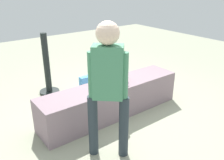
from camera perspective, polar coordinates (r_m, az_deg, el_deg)
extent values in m
plane|color=#989B82|center=(3.86, -0.05, -7.93)|extent=(12.00, 12.00, 0.00)
cube|color=gray|center=(3.74, -0.05, -4.58)|extent=(2.32, 0.51, 0.51)
cylinder|color=#221E40|center=(3.59, 1.57, -0.67)|extent=(0.14, 0.26, 0.08)
cylinder|color=#221E40|center=(3.67, 2.59, -0.11)|extent=(0.14, 0.26, 0.08)
cube|color=#ED5345|center=(3.64, 0.68, 2.09)|extent=(0.24, 0.19, 0.28)
sphere|color=beige|center=(3.56, 0.70, 5.45)|extent=(0.16, 0.16, 0.16)
cylinder|color=beige|center=(3.55, -0.41, 1.50)|extent=(0.05, 0.05, 0.21)
cylinder|color=beige|center=(3.73, 1.72, 2.52)|extent=(0.05, 0.05, 0.21)
cylinder|color=#27323A|center=(2.85, 2.78, -11.09)|extent=(0.11, 0.11, 0.77)
cylinder|color=#27323A|center=(2.88, -4.49, -10.74)|extent=(0.11, 0.11, 0.77)
cube|color=#458762|center=(2.55, -0.97, 1.84)|extent=(0.37, 0.36, 0.59)
sphere|color=beige|center=(2.43, -1.03, 11.03)|extent=(0.24, 0.24, 0.24)
cylinder|color=#458762|center=(2.56, 2.85, 0.59)|extent=(0.09, 0.09, 0.55)
cylinder|color=#458762|center=(2.59, -4.73, 0.83)|extent=(0.09, 0.09, 0.55)
cylinder|color=#4CA5D8|center=(3.45, -1.62, -2.25)|extent=(0.22, 0.22, 0.01)
cylinder|color=#915946|center=(3.44, -1.62, -1.82)|extent=(0.10, 0.10, 0.04)
cylinder|color=pink|center=(3.43, -1.63, -1.42)|extent=(0.10, 0.10, 0.01)
cube|color=silver|center=(3.47, -0.71, -1.92)|extent=(0.11, 0.04, 0.00)
cube|color=#4C99E0|center=(4.54, -6.15, -0.99)|extent=(0.23, 0.11, 0.31)
torus|color=white|center=(4.46, -6.80, 0.66)|extent=(0.09, 0.01, 0.09)
torus|color=white|center=(4.51, -5.68, 0.96)|extent=(0.09, 0.01, 0.09)
cylinder|color=black|center=(4.69, -14.55, -2.66)|extent=(0.36, 0.36, 0.04)
cylinder|color=black|center=(4.48, -15.24, 3.87)|extent=(0.11, 0.11, 1.09)
cylinder|color=silver|center=(4.61, -2.06, -1.56)|extent=(0.07, 0.07, 0.16)
cone|color=silver|center=(4.57, -2.08, -0.51)|extent=(0.06, 0.06, 0.03)
cylinder|color=blue|center=(4.56, -2.08, -0.25)|extent=(0.03, 0.03, 0.02)
cylinder|color=silver|center=(4.98, -3.14, 0.39)|extent=(0.07, 0.07, 0.16)
cone|color=silver|center=(4.95, -3.17, 1.41)|extent=(0.06, 0.06, 0.03)
cylinder|color=white|center=(4.94, -3.17, 1.66)|extent=(0.03, 0.03, 0.02)
cylinder|color=red|center=(4.86, 5.44, -0.73)|extent=(0.07, 0.07, 0.09)
cube|color=white|center=(5.06, -0.11, 0.48)|extent=(0.36, 0.35, 0.12)
cube|color=black|center=(3.96, -12.20, -5.55)|extent=(0.26, 0.13, 0.26)
torus|color=black|center=(3.90, -12.36, -3.89)|extent=(0.19, 0.01, 0.19)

